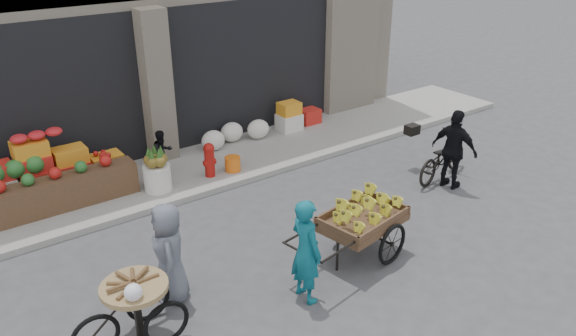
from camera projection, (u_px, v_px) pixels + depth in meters
ground at (304, 269)px, 8.59m from camera, size 80.00×80.00×0.00m
sidewalk at (183, 173)px, 11.57m from camera, size 18.00×2.20×0.12m
fruit_display at (49, 172)px, 10.18m from camera, size 3.10×1.12×1.24m
pineapple_bin at (158, 178)px, 10.67m from camera, size 0.52×0.52×0.50m
fire_hydrant at (209, 158)px, 11.17m from camera, size 0.22×0.22×0.71m
orange_bucket at (233, 164)px, 11.50m from camera, size 0.32×0.32×0.30m
right_bay_goods at (270, 123)px, 13.26m from camera, size 3.35×0.60×0.70m
seated_person at (162, 153)px, 11.23m from camera, size 0.51×0.43×0.93m
banana_cart at (361, 218)px, 8.64m from camera, size 2.38×1.27×0.95m
vendor_woman at (306, 251)px, 7.65m from camera, size 0.38×0.57×1.56m
tricycle_cart at (136, 303)px, 6.97m from camera, size 1.42×0.84×0.95m
vendor_grey at (169, 253)px, 7.67m from camera, size 0.70×0.85×1.48m
bicycle at (442, 157)px, 11.37m from camera, size 1.80×0.91×0.90m
cyclist at (454, 150)px, 10.82m from camera, size 0.56×0.99×1.59m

